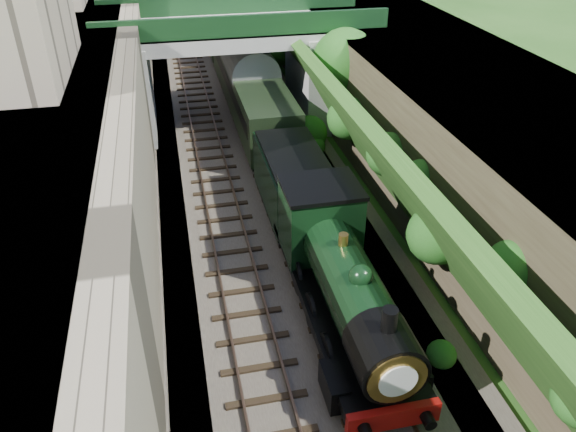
{
  "coord_description": "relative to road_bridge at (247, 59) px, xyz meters",
  "views": [
    {
      "loc": [
        -3.83,
        -9.26,
        13.84
      ],
      "look_at": [
        0.0,
        8.14,
        2.75
      ],
      "focal_mm": 35.0,
      "sensor_mm": 36.0,
      "label": 1
    }
  ],
  "objects": [
    {
      "name": "tender",
      "position": [
        0.26,
        -11.63,
        -2.46
      ],
      "size": [
        2.7,
        6.0,
        3.05
      ],
      "color": "black",
      "rests_on": "trackbed"
    },
    {
      "name": "road_bridge",
      "position": [
        0.0,
        0.0,
        0.0
      ],
      "size": [
        16.0,
        6.4,
        7.25
      ],
      "color": "gray",
      "rests_on": "ground"
    },
    {
      "name": "coach_middle",
      "position": [
        0.26,
        19.77,
        -2.03
      ],
      "size": [
        2.9,
        18.0,
        3.7
      ],
      "color": "black",
      "rests_on": "trackbed"
    },
    {
      "name": "retaining_wall",
      "position": [
        -6.44,
        -4.0,
        -0.58
      ],
      "size": [
        1.0,
        90.0,
        7.0
      ],
      "primitive_type": "cube",
      "color": "#756B56",
      "rests_on": "ground"
    },
    {
      "name": "building_near",
      "position": [
        -10.44,
        -10.0,
        4.92
      ],
      "size": [
        4.0,
        8.0,
        4.0
      ],
      "primitive_type": "cube",
      "color": "gray",
      "rests_on": "street_plateau_left"
    },
    {
      "name": "coach_front",
      "position": [
        0.26,
        0.97,
        -2.03
      ],
      "size": [
        2.9,
        18.0,
        3.7
      ],
      "color": "black",
      "rests_on": "trackbed"
    },
    {
      "name": "track_left",
      "position": [
        -2.94,
        -4.0,
        -3.83
      ],
      "size": [
        2.5,
        90.0,
        0.2
      ],
      "color": "black",
      "rests_on": "trackbed"
    },
    {
      "name": "street_plateau_right",
      "position": [
        8.56,
        -4.0,
        -0.95
      ],
      "size": [
        8.0,
        90.0,
        6.25
      ],
      "primitive_type": "cube",
      "color": "#262628",
      "rests_on": "ground"
    },
    {
      "name": "track_right",
      "position": [
        0.26,
        -4.0,
        -3.83
      ],
      "size": [
        2.5,
        90.0,
        0.2
      ],
      "color": "black",
      "rests_on": "trackbed"
    },
    {
      "name": "street_plateau_left",
      "position": [
        -9.94,
        -4.0,
        -0.58
      ],
      "size": [
        6.0,
        90.0,
        7.0
      ],
      "primitive_type": "cube",
      "color": "#262628",
      "rests_on": "ground"
    },
    {
      "name": "embankment_slope",
      "position": [
        4.02,
        -4.59,
        -1.36
      ],
      "size": [
        4.69,
        90.0,
        6.36
      ],
      "color": "#1E4714",
      "rests_on": "ground"
    },
    {
      "name": "trackbed",
      "position": [
        -0.94,
        -4.0,
        -3.98
      ],
      "size": [
        10.0,
        90.0,
        0.2
      ],
      "primitive_type": "cube",
      "color": "#473F38",
      "rests_on": "ground"
    },
    {
      "name": "tree",
      "position": [
        4.97,
        -3.89,
        0.57
      ],
      "size": [
        3.6,
        3.8,
        6.6
      ],
      "color": "black",
      "rests_on": "ground"
    },
    {
      "name": "locomotive",
      "position": [
        0.26,
        -19.0,
        -2.18
      ],
      "size": [
        3.1,
        10.22,
        3.83
      ],
      "color": "black",
      "rests_on": "trackbed"
    }
  ]
}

